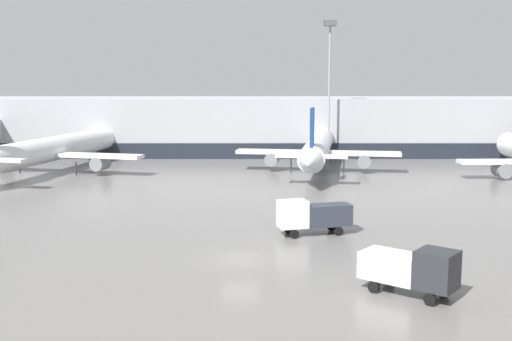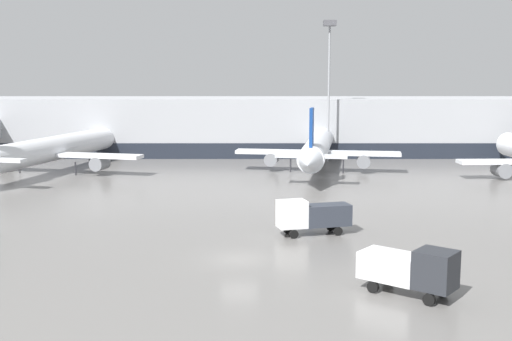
% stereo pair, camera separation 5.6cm
% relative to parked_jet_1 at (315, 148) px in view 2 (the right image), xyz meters
% --- Properties ---
extents(ground_plane, '(320.00, 320.00, 0.00)m').
position_rel_parked_jet_1_xyz_m(ground_plane, '(-9.19, -40.68, -3.11)').
color(ground_plane, slate).
extents(terminal_building, '(160.00, 28.37, 9.00)m').
position_rel_parked_jet_1_xyz_m(terminal_building, '(-9.34, 21.26, 1.39)').
color(terminal_building, '#9EA0A5').
rests_on(terminal_building, ground_plane).
extents(parked_jet_1, '(21.65, 34.43, 8.96)m').
position_rel_parked_jet_1_xyz_m(parked_jet_1, '(0.00, 0.00, 0.00)').
color(parked_jet_1, silver).
rests_on(parked_jet_1, ground_plane).
extents(parked_jet_3, '(25.04, 37.69, 8.70)m').
position_rel_parked_jet_1_xyz_m(parked_jet_3, '(-34.71, -1.21, -0.04)').
color(parked_jet_3, silver).
rests_on(parked_jet_3, ground_plane).
extents(service_truck_1, '(5.59, 5.03, 2.89)m').
position_rel_parked_jet_1_xyz_m(service_truck_1, '(0.80, -47.97, -1.51)').
color(service_truck_1, silver).
rests_on(service_truck_1, ground_plane).
extents(service_truck_2, '(6.12, 3.12, 2.85)m').
position_rel_parked_jet_1_xyz_m(service_truck_2, '(-3.58, -33.78, -1.50)').
color(service_truck_2, '#2D333D').
rests_on(service_truck_2, ground_plane).
extents(apron_light_mast_3, '(1.80, 1.80, 20.44)m').
position_rel_parked_jet_1_xyz_m(apron_light_mast_3, '(2.59, 10.74, 12.79)').
color(apron_light_mast_3, gray).
rests_on(apron_light_mast_3, ground_plane).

